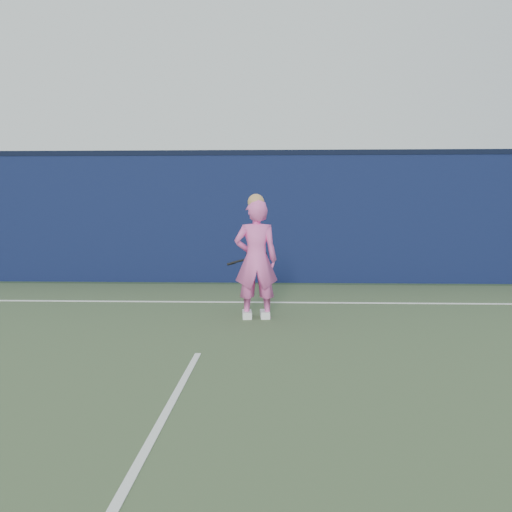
{
  "coord_description": "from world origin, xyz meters",
  "views": [
    {
      "loc": [
        0.79,
        -4.32,
        1.47
      ],
      "look_at": [
        0.51,
        2.83,
        0.84
      ],
      "focal_mm": 38.0,
      "sensor_mm": 36.0,
      "label": 1
    }
  ],
  "objects": [
    {
      "name": "ground",
      "position": [
        0.0,
        0.0,
        0.0
      ],
      "size": [
        80.0,
        80.0,
        0.0
      ],
      "primitive_type": "plane",
      "color": "#2E462B",
      "rests_on": "ground"
    },
    {
      "name": "backstop_wall",
      "position": [
        0.0,
        6.5,
        1.25
      ],
      "size": [
        24.0,
        0.4,
        2.5
      ],
      "primitive_type": "cube",
      "color": "#0E173E",
      "rests_on": "ground"
    },
    {
      "name": "wall_cap",
      "position": [
        0.0,
        6.5,
        2.55
      ],
      "size": [
        24.0,
        0.42,
        0.1
      ],
      "primitive_type": "cube",
      "color": "black",
      "rests_on": "backstop_wall"
    },
    {
      "name": "player",
      "position": [
        0.51,
        2.83,
        0.8
      ],
      "size": [
        0.61,
        0.43,
        1.66
      ],
      "rotation": [
        0.0,
        0.0,
        3.23
      ],
      "color": "#F760B9",
      "rests_on": "ground"
    },
    {
      "name": "racket",
      "position": [
        0.48,
        3.25,
        0.78
      ],
      "size": [
        0.58,
        0.13,
        0.31
      ],
      "rotation": [
        0.0,
        0.0,
        -0.11
      ],
      "color": "black",
      "rests_on": "ground"
    },
    {
      "name": "court_lines",
      "position": [
        0.0,
        -0.33,
        0.01
      ],
      "size": [
        11.0,
        12.04,
        0.01
      ],
      "color": "white",
      "rests_on": "court_surface"
    }
  ]
}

